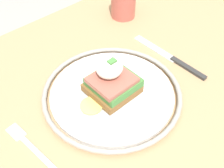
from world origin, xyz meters
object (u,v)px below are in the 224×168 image
Objects in this scene: sandwich at (112,81)px; cup at (123,4)px; plate at (112,93)px; knife at (174,60)px; fork at (30,146)px.

sandwich is 1.77× the size of cup.
cup is (0.23, 0.20, 0.03)m from plate.
plate is at bearing 174.88° from knife.
plate is at bearing -16.35° from sandwich.
cup is (0.23, 0.20, -0.01)m from sandwich.
fork is at bearing 176.18° from knife.
plate reaches higher than knife.
sandwich is 0.19m from knife.
sandwich reaches higher than cup.
sandwich is at bearing 174.82° from knife.
knife is at bearing -3.82° from fork.
plate is 1.37× the size of knife.
plate is 0.18m from knife.
sandwich reaches higher than plate.
knife is at bearing -101.47° from cup.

